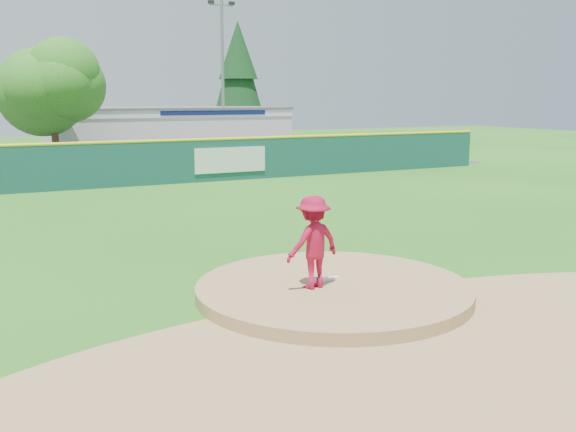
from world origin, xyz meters
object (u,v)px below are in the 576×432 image
pitcher (313,242)px  light_pole_right (223,72)px  pool_building_grp (166,132)px  conifer_tree (238,76)px  van (183,157)px  deciduous_tree (52,85)px

pitcher → light_pole_right: bearing=-117.5°
pool_building_grp → pitcher: bearing=-101.5°
conifer_tree → van: bearing=-124.0°
pitcher → pool_building_grp: 32.68m
pitcher → light_pole_right: light_pole_right is taller
pitcher → van: size_ratio=0.35×
conifer_tree → light_pole_right: bearing=-119.7°
light_pole_right → pool_building_grp: bearing=135.1°
light_pole_right → pitcher: bearing=-108.1°
conifer_tree → pool_building_grp: bearing=-150.2°
pool_building_grp → deciduous_tree: deciduous_tree is taller
pool_building_grp → conifer_tree: 8.95m
pitcher → deciduous_tree: 25.31m
pitcher → conifer_tree: size_ratio=0.19×
van → light_pole_right: 8.86m
pitcher → conifer_tree: bearing=-119.9°
pitcher → conifer_tree: conifer_tree is taller
pool_building_grp → conifer_tree: size_ratio=1.60×
pool_building_grp → conifer_tree: (7.00, 4.01, 3.88)m
pool_building_grp → van: bearing=-100.6°
deciduous_tree → light_pole_right: size_ratio=0.74×
van → deciduous_tree: 7.63m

